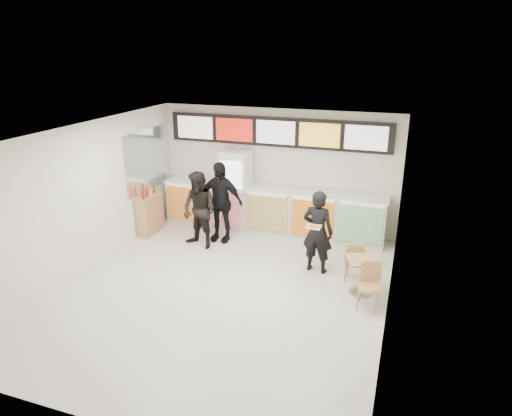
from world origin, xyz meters
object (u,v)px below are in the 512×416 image
at_px(drinks_fridge, 236,189).
at_px(condiment_ledge, 150,214).
at_px(customer_left, 199,210).
at_px(cafe_table, 362,270).
at_px(customer_mid, 220,202).
at_px(customer_main, 318,232).
at_px(service_counter, 271,210).

distance_m(drinks_fridge, condiment_ledge, 2.22).
xyz_separation_m(customer_left, cafe_table, (3.76, -0.93, -0.40)).
relative_size(drinks_fridge, customer_mid, 1.04).
bearing_deg(customer_left, condiment_ledge, -176.25).
bearing_deg(cafe_table, customer_main, 127.55).
bearing_deg(customer_main, customer_mid, -10.38).
height_order(customer_left, customer_mid, customer_mid).
height_order(service_counter, cafe_table, service_counter).
bearing_deg(condiment_ledge, drinks_fridge, 29.30).
bearing_deg(cafe_table, customer_left, 145.88).
relative_size(service_counter, condiment_ledge, 4.92).
xyz_separation_m(drinks_fridge, condiment_ledge, (-1.89, -1.06, -0.52)).
distance_m(customer_left, customer_mid, 0.60).
relative_size(service_counter, customer_main, 3.20).
bearing_deg(cafe_table, condiment_ledge, 145.99).
xyz_separation_m(service_counter, customer_mid, (-0.99, -0.89, 0.39)).
bearing_deg(drinks_fridge, cafe_table, -34.53).
distance_m(customer_left, cafe_table, 3.89).
relative_size(service_counter, customer_mid, 2.90).
bearing_deg(service_counter, condiment_ledge, -159.73).
bearing_deg(drinks_fridge, customer_main, -35.45).
xyz_separation_m(service_counter, condiment_ledge, (-2.82, -1.04, -0.09)).
relative_size(drinks_fridge, customer_left, 1.12).
height_order(service_counter, customer_left, customer_left).
xyz_separation_m(customer_main, customer_mid, (-2.50, 0.83, 0.09)).
relative_size(customer_left, cafe_table, 1.21).
xyz_separation_m(customer_mid, cafe_table, (3.48, -1.45, -0.47)).
height_order(customer_mid, cafe_table, customer_mid).
distance_m(service_counter, drinks_fridge, 1.03).
xyz_separation_m(drinks_fridge, customer_left, (-0.34, -1.43, -0.11)).
relative_size(service_counter, cafe_table, 3.76).
relative_size(customer_mid, cafe_table, 1.30).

